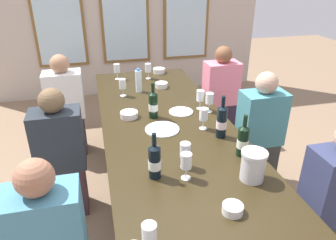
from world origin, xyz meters
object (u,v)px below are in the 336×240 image
Objects in this scene: wine_glass_0 at (185,151)px; wine_bottle_1 at (243,140)px; wine_glass_2 at (117,69)px; seated_person_5 at (332,205)px; wine_glass_9 at (209,99)px; seated_person_0 at (67,109)px; white_plate_0 at (181,112)px; wine_glass_5 at (186,162)px; tasting_bowl_2 at (233,209)px; seated_person_2 at (61,157)px; seated_person_1 at (220,96)px; dining_table at (167,130)px; wine_bottle_0 at (222,121)px; wine_bottle_3 at (155,161)px; wine_glass_4 at (204,115)px; tasting_bowl_3 at (159,71)px; wine_glass_3 at (148,69)px; tasting_bowl_0 at (129,115)px; wine_glass_8 at (149,235)px; white_plate_1 at (162,129)px; tasting_bowl_1 at (161,85)px; wine_bottle_2 at (153,105)px; metal_pitcher at (253,165)px; water_bottle at (139,81)px; wine_glass_1 at (122,85)px; wine_glass_6 at (200,96)px.

wine_bottle_1 is at bearing 6.50° from wine_glass_0.
seated_person_5 reaches higher than wine_glass_2.
wine_glass_9 is 0.16× the size of seated_person_0.
wine_glass_0 and wine_glass_2 have the same top height.
wine_glass_5 reaches higher than white_plate_0.
seated_person_2 is at bearing 130.62° from tasting_bowl_2.
seated_person_0 is at bearing 178.14° from seated_person_1.
seated_person_5 is at bearing -48.01° from dining_table.
seated_person_0 is (-1.03, 0.81, -0.22)m from white_plate_0.
wine_bottle_3 is at bearing -147.00° from wine_bottle_0.
wine_glass_4 is at bearing 61.84° from wine_glass_5.
white_plate_0 is at bearing 169.43° from wine_glass_9.
wine_glass_9 reaches higher than tasting_bowl_3.
white_plate_0 is 0.70× the size of wine_bottle_3.
wine_glass_3 is at bearing 100.84° from wine_bottle_1.
wine_bottle_3 is 0.27× the size of seated_person_1.
tasting_bowl_0 is 0.86× the size of wine_glass_8.
tasting_bowl_0 is at bearing 127.87° from white_plate_1.
wine_glass_5 reaches higher than tasting_bowl_1.
wine_bottle_2 is at bearing -104.39° from tasting_bowl_3.
metal_pitcher is 1.68m from tasting_bowl_1.
seated_person_1 reaches higher than tasting_bowl_2.
water_bottle is 0.22× the size of seated_person_1.
tasting_bowl_2 is 0.48m from wine_glass_0.
wine_glass_8 is at bearing -167.05° from seated_person_5.
wine_glass_1 is (-0.50, -0.63, 0.09)m from tasting_bowl_3.
wine_glass_1 and wine_glass_9 have the same top height.
tasting_bowl_3 is 2.08m from wine_glass_5.
dining_table is 1.28m from seated_person_1.
dining_table is 19.27× the size of tasting_bowl_0.
wine_glass_3 is (0.34, 0.95, 0.09)m from tasting_bowl_0.
seated_person_5 reaches higher than tasting_bowl_3.
wine_glass_0 is 1.00× the size of wine_glass_5.
tasting_bowl_0 is at bearing 179.17° from white_plate_0.
wine_glass_2 is 2.47m from seated_person_5.
tasting_bowl_1 is at bearing 77.80° from white_plate_1.
tasting_bowl_0 is 0.70m from wine_glass_9.
metal_pitcher is 0.58× the size of wine_bottle_0.
tasting_bowl_2 is 1.48m from seated_person_2.
wine_glass_1 reaches higher than white_plate_1.
seated_person_5 is at bearing -14.24° from wine_bottle_3.
wine_bottle_1 is 0.59m from tasting_bowl_2.
white_plate_0 is 0.97m from wine_glass_3.
tasting_bowl_0 is (-0.61, 1.03, -0.07)m from metal_pitcher.
seated_person_5 reaches higher than dining_table.
tasting_bowl_0 is (-0.22, 0.29, 0.02)m from white_plate_1.
wine_bottle_3 is 1.05m from wine_glass_9.
wine_glass_0 is 0.93m from wine_glass_6.
white_plate_1 is 0.88× the size of wine_bottle_2.
wine_glass_4 is at bearing -83.25° from tasting_bowl_1.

